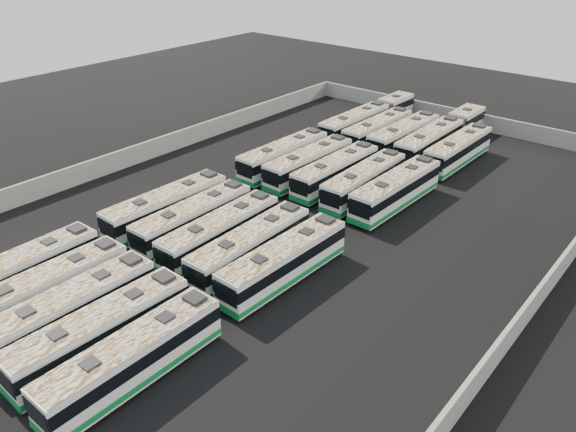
# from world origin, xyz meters

# --- Properties ---
(ground) EXTENTS (140.00, 140.00, 0.00)m
(ground) POSITION_xyz_m (0.00, 0.00, 0.00)
(ground) COLOR black
(ground) RESTS_ON ground
(perimeter_wall) EXTENTS (45.20, 73.20, 2.20)m
(perimeter_wall) POSITION_xyz_m (0.00, 0.00, 1.10)
(perimeter_wall) COLOR slate
(perimeter_wall) RESTS_ON ground
(bus_front_far_left) EXTENTS (2.78, 12.19, 3.42)m
(bus_front_far_left) POSITION_xyz_m (-8.05, -21.10, 1.75)
(bus_front_far_left) COLOR #B8BBB4
(bus_front_far_left) RESTS_ON ground
(bus_front_left) EXTENTS (2.69, 12.21, 3.43)m
(bus_front_left) POSITION_xyz_m (-4.43, -21.02, 1.76)
(bus_front_left) COLOR #B8BBB4
(bus_front_left) RESTS_ON ground
(bus_front_center) EXTENTS (2.68, 12.41, 3.49)m
(bus_front_center) POSITION_xyz_m (-1.02, -21.22, 1.79)
(bus_front_center) COLOR #B8BBB4
(bus_front_center) RESTS_ON ground
(bus_front_right) EXTENTS (2.89, 12.38, 3.47)m
(bus_front_right) POSITION_xyz_m (2.45, -21.10, 1.78)
(bus_front_right) COLOR #B8BBB4
(bus_front_right) RESTS_ON ground
(bus_front_far_right) EXTENTS (2.66, 12.19, 3.43)m
(bus_front_far_right) POSITION_xyz_m (6.00, -21.27, 1.75)
(bus_front_far_right) COLOR #B8BBB4
(bus_front_far_right) RESTS_ON ground
(bus_midfront_far_left) EXTENTS (2.93, 12.50, 3.51)m
(bus_midfront_far_left) POSITION_xyz_m (-8.06, -7.24, 1.79)
(bus_midfront_far_left) COLOR #B8BBB4
(bus_midfront_far_left) RESTS_ON ground
(bus_midfront_left) EXTENTS (2.70, 12.12, 3.41)m
(bus_midfront_left) POSITION_xyz_m (-4.56, -7.13, 1.74)
(bus_midfront_left) COLOR #B8BBB4
(bus_midfront_left) RESTS_ON ground
(bus_midfront_center) EXTENTS (2.87, 12.22, 3.43)m
(bus_midfront_center) POSITION_xyz_m (-1.01, -7.29, 1.75)
(bus_midfront_center) COLOR #B8BBB4
(bus_midfront_center) RESTS_ON ground
(bus_midfront_right) EXTENTS (2.90, 12.29, 3.45)m
(bus_midfront_right) POSITION_xyz_m (2.56, -7.41, 1.76)
(bus_midfront_right) COLOR #B8BBB4
(bus_midfront_right) RESTS_ON ground
(bus_midfront_far_right) EXTENTS (2.83, 12.36, 3.47)m
(bus_midfront_far_right) POSITION_xyz_m (6.01, -7.34, 1.78)
(bus_midfront_far_right) COLOR #B8BBB4
(bus_midfront_far_right) RESTS_ON ground
(bus_midback_far_left) EXTENTS (2.86, 12.40, 3.48)m
(bus_midback_far_left) POSITION_xyz_m (-7.95, 9.05, 1.78)
(bus_midback_far_left) COLOR #B8BBB4
(bus_midback_far_left) RESTS_ON ground
(bus_midback_left) EXTENTS (2.83, 12.23, 3.43)m
(bus_midback_left) POSITION_xyz_m (-4.54, 9.22, 1.76)
(bus_midback_left) COLOR #B8BBB4
(bus_midback_left) RESTS_ON ground
(bus_midback_center) EXTENTS (2.65, 12.09, 3.40)m
(bus_midback_center) POSITION_xyz_m (-1.09, 9.31, 1.74)
(bus_midback_center) COLOR #B8BBB4
(bus_midback_center) RESTS_ON ground
(bus_midback_right) EXTENTS (2.82, 12.11, 3.40)m
(bus_midback_right) POSITION_xyz_m (2.52, 9.17, 1.74)
(bus_midback_right) COLOR #B8BBB4
(bus_midback_right) RESTS_ON ground
(bus_midback_far_right) EXTENTS (2.88, 12.54, 3.52)m
(bus_midback_far_right) POSITION_xyz_m (6.07, 9.33, 1.80)
(bus_midback_far_right) COLOR #B8BBB4
(bus_midback_far_right) RESTS_ON ground
(bus_back_far_left) EXTENTS (2.73, 18.99, 3.44)m
(bus_back_far_left) POSITION_xyz_m (-8.03, 26.42, 1.76)
(bus_back_far_left) COLOR #B8BBB4
(bus_back_far_left) RESTS_ON ground
(bus_back_left) EXTENTS (2.70, 12.19, 3.43)m
(bus_back_left) POSITION_xyz_m (-4.46, 22.91, 1.75)
(bus_back_left) COLOR #B8BBB4
(bus_back_left) RESTS_ON ground
(bus_back_center) EXTENTS (2.89, 12.55, 3.52)m
(bus_back_center) POSITION_xyz_m (-0.98, 23.15, 1.80)
(bus_back_center) COLOR #B8BBB4
(bus_back_center) RESTS_ON ground
(bus_back_right) EXTENTS (2.89, 19.48, 3.53)m
(bus_back_right) POSITION_xyz_m (2.38, 26.51, 1.80)
(bus_back_right) COLOR #B8BBB4
(bus_back_right) RESTS_ON ground
(bus_back_far_right) EXTENTS (2.66, 12.22, 3.44)m
(bus_back_far_right) POSITION_xyz_m (6.02, 23.19, 1.76)
(bus_back_far_right) COLOR #B8BBB4
(bus_back_far_right) RESTS_ON ground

